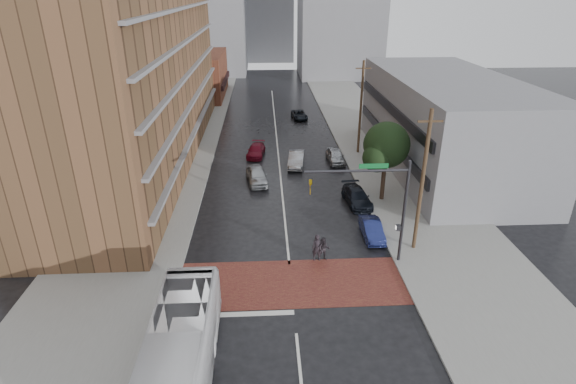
{
  "coord_description": "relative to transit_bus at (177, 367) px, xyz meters",
  "views": [
    {
      "loc": [
        -1.43,
        -22.47,
        16.71
      ],
      "look_at": [
        0.12,
        6.44,
        3.5
      ],
      "focal_mm": 28.0,
      "sensor_mm": 36.0,
      "label": 1
    }
  ],
  "objects": [
    {
      "name": "distant_tower_center",
      "position": [
        5.5,
        102.61,
        10.34
      ],
      "size": [
        12.0,
        10.0,
        24.0
      ],
      "primitive_type": "cube",
      "color": "slate",
      "rests_on": "ground"
    },
    {
      "name": "car_parked_far",
      "position": [
        11.41,
        29.07,
        -0.97
      ],
      "size": [
        1.84,
        4.12,
        1.37
      ],
      "primitive_type": "imported",
      "rotation": [
        0.0,
        0.0,
        0.05
      ],
      "color": "#9CA0A4",
      "rests_on": "ground"
    },
    {
      "name": "sidewalk_west",
      "position": [
        -6.0,
        32.61,
        -1.59
      ],
      "size": [
        9.0,
        90.0,
        0.15
      ],
      "primitive_type": "cube",
      "color": "gray",
      "rests_on": "ground"
    },
    {
      "name": "apartment_block",
      "position": [
        -8.5,
        31.61,
        12.34
      ],
      "size": [
        10.0,
        44.0,
        28.0
      ],
      "primitive_type": "cube",
      "color": "brown",
      "rests_on": "ground"
    },
    {
      "name": "signal_mast",
      "position": [
        11.35,
        10.11,
        3.07
      ],
      "size": [
        6.5,
        0.3,
        7.2
      ],
      "color": "#2D2D33",
      "rests_on": "ground"
    },
    {
      "name": "storefront_west",
      "position": [
        -6.5,
        61.61,
        1.84
      ],
      "size": [
        8.0,
        16.0,
        7.0
      ],
      "primitive_type": "cube",
      "color": "brown",
      "rests_on": "ground"
    },
    {
      "name": "ground",
      "position": [
        5.5,
        7.61,
        -1.66
      ],
      "size": [
        160.0,
        160.0,
        0.0
      ],
      "primitive_type": "plane",
      "color": "black",
      "rests_on": "ground"
    },
    {
      "name": "car_parked_mid",
      "position": [
        11.71,
        18.98,
        -1.01
      ],
      "size": [
        2.27,
        4.68,
        1.31
      ],
      "primitive_type": "imported",
      "rotation": [
        0.0,
        0.0,
        0.1
      ],
      "color": "black",
      "rests_on": "ground"
    },
    {
      "name": "suv_travel",
      "position": [
        8.93,
        46.34,
        -1.09
      ],
      "size": [
        2.3,
        4.27,
        1.14
      ],
      "primitive_type": "imported",
      "rotation": [
        0.0,
        0.0,
        0.1
      ],
      "color": "black",
      "rests_on": "ground"
    },
    {
      "name": "utility_pole_far",
      "position": [
        14.3,
        31.61,
        3.48
      ],
      "size": [
        1.6,
        0.26,
        10.0
      ],
      "color": "#473321",
      "rests_on": "ground"
    },
    {
      "name": "pedestrian_b",
      "position": [
        7.83,
        10.61,
        -0.84
      ],
      "size": [
        0.85,
        0.69,
        1.65
      ],
      "primitive_type": "imported",
      "rotation": [
        0.0,
        0.0,
        -0.09
      ],
      "color": "black",
      "rests_on": "ground"
    },
    {
      "name": "utility_pole_near",
      "position": [
        14.3,
        11.61,
        3.48
      ],
      "size": [
        1.6,
        0.26,
        10.0
      ],
      "color": "#473321",
      "rests_on": "ground"
    },
    {
      "name": "car_travel_c",
      "position": [
        3.07,
        31.41,
        -1.06
      ],
      "size": [
        2.23,
        4.35,
        1.21
      ],
      "primitive_type": "imported",
      "rotation": [
        0.0,
        0.0,
        -0.13
      ],
      "color": "maroon",
      "rests_on": "ground"
    },
    {
      "name": "street_tree",
      "position": [
        14.02,
        19.64,
        3.07
      ],
      "size": [
        4.2,
        4.1,
        6.9
      ],
      "color": "#332319",
      "rests_on": "ground"
    },
    {
      "name": "transit_bus",
      "position": [
        0.0,
        0.0,
        0.0
      ],
      "size": [
        2.81,
        11.93,
        3.32
      ],
      "primitive_type": "imported",
      "rotation": [
        0.0,
        0.0,
        0.0
      ],
      "color": "silver",
      "rests_on": "ground"
    },
    {
      "name": "crosswalk",
      "position": [
        5.5,
        8.11,
        -1.65
      ],
      "size": [
        14.0,
        5.0,
        0.02
      ],
      "primitive_type": "cube",
      "color": "brown",
      "rests_on": "ground"
    },
    {
      "name": "car_travel_a",
      "position": [
        3.23,
        23.96,
        -0.91
      ],
      "size": [
        2.38,
        4.6,
        1.5
      ],
      "primitive_type": "imported",
      "rotation": [
        0.0,
        0.0,
        0.15
      ],
      "color": "#9DA0A4",
      "rests_on": "ground"
    },
    {
      "name": "pedestrian_a",
      "position": [
        7.39,
        10.61,
        -0.71
      ],
      "size": [
        0.7,
        0.46,
        1.9
      ],
      "primitive_type": "imported",
      "rotation": [
        0.0,
        0.0,
        -0.0
      ],
      "color": "black",
      "rests_on": "ground"
    },
    {
      "name": "building_east",
      "position": [
        22.0,
        27.61,
        2.84
      ],
      "size": [
        11.0,
        26.0,
        9.0
      ],
      "primitive_type": "cube",
      "color": "slate",
      "rests_on": "ground"
    },
    {
      "name": "car_parked_near",
      "position": [
        11.74,
        13.44,
        -1.04
      ],
      "size": [
        1.32,
        3.76,
        1.24
      ],
      "primitive_type": "imported",
      "rotation": [
        0.0,
        0.0,
        0.0
      ],
      "color": "#161E4F",
      "rests_on": "ground"
    },
    {
      "name": "car_travel_b",
      "position": [
        7.24,
        28.21,
        -0.94
      ],
      "size": [
        2.09,
        4.53,
        1.44
      ],
      "primitive_type": "imported",
      "rotation": [
        0.0,
        0.0,
        -0.13
      ],
      "color": "#97999E",
      "rests_on": "ground"
    },
    {
      "name": "sidewalk_east",
      "position": [
        17.0,
        32.61,
        -1.59
      ],
      "size": [
        9.0,
        90.0,
        0.15
      ],
      "primitive_type": "cube",
      "color": "gray",
      "rests_on": "ground"
    }
  ]
}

